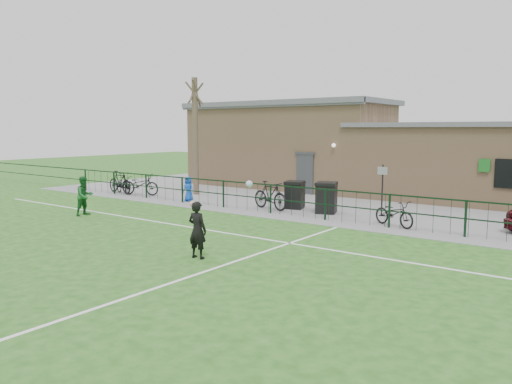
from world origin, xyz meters
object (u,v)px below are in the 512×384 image
Objects in this scene: bare_tree at (195,137)px; spectator_child at (188,189)px; ball_ground at (192,203)px; bicycle_a at (123,185)px; bicycle_d at (270,195)px; outfield_player at (85,196)px; wheelie_bin_right at (326,199)px; bicycle_c at (140,184)px; bicycle_e at (394,213)px; sign_post at (382,190)px; bicycle_b at (120,182)px; wheelie_bin_left at (295,196)px.

bare_tree is 5.14× the size of spectator_child.
spectator_child reaches higher than ball_ground.
bare_tree is 3.36× the size of bicycle_a.
outfield_player reaches higher than bicycle_d.
wheelie_bin_right is at bearing -67.53° from bicycle_a.
wheelie_bin_right is 0.56× the size of bicycle_c.
bicycle_e is at bearing -6.28° from spectator_child.
wheelie_bin_right is at bearing 18.15° from ball_ground.
ball_ground is at bearing -160.39° from sign_post.
bicycle_c is 5.99m from outfield_player.
wheelie_bin_right is 0.59× the size of bicycle_b.
wheelie_bin_left is 0.61× the size of bicycle_a.
outfield_player is (-5.16, -5.45, 0.15)m from bicycle_d.
sign_post reaches higher than bicycle_d.
wheelie_bin_right reaches higher than wheelie_bin_left.
sign_post is 8.18× the size of ball_ground.
wheelie_bin_left is 8.61m from outfield_player.
bicycle_a reaches higher than bicycle_e.
sign_post is at bearing -77.28° from bicycle_b.
wheelie_bin_left is at bearing 27.58° from ball_ground.
bicycle_a is (-13.52, -1.88, -0.53)m from sign_post.
outfield_player is at bearing -143.70° from sign_post.
bicycle_d reaches higher than bicycle_c.
bicycle_d is at bearing 175.86° from wheelie_bin_right.
bare_tree reaches higher than wheelie_bin_left.
spectator_child is (4.71, 0.04, 0.11)m from bicycle_a.
spectator_child is 1.51m from ball_ground.
bicycle_c is at bearing 104.50° from bicycle_d.
bicycle_c is 3.56m from spectator_child.
bicycle_c is (-2.08, -1.96, -2.43)m from bare_tree.
bicycle_d is 1.29× the size of outfield_player.
spectator_child is (-5.15, -1.20, 0.04)m from wheelie_bin_left.
bare_tree is 24.54× the size of ball_ground.
sign_post reaches higher than outfield_player.
bicycle_c is at bearing -64.54° from bicycle_a.
bicycle_d is at bearing -16.48° from bare_tree.
ball_ground is at bearing -121.82° from bicycle_c.
sign_post is (10.29, -0.24, -1.98)m from bare_tree.
wheelie_bin_left is 0.62× the size of bicycle_e.
spectator_child is at bearing -54.55° from bare_tree.
bicycle_a is 0.33m from bicycle_b.
bicycle_b is at bearing 104.67° from bicycle_a.
bicycle_a is at bearing -172.08° from sign_post.
bare_tree reaches higher than bicycle_e.
outfield_player reaches higher than bicycle_b.
outfield_player is at bearing -112.96° from ball_ground.
wheelie_bin_right reaches higher than ball_ground.
bicycle_a is at bearing 112.71° from bicycle_e.
bicycle_a is (-9.86, -1.25, -0.07)m from wheelie_bin_left.
bare_tree reaches higher than bicycle_b.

